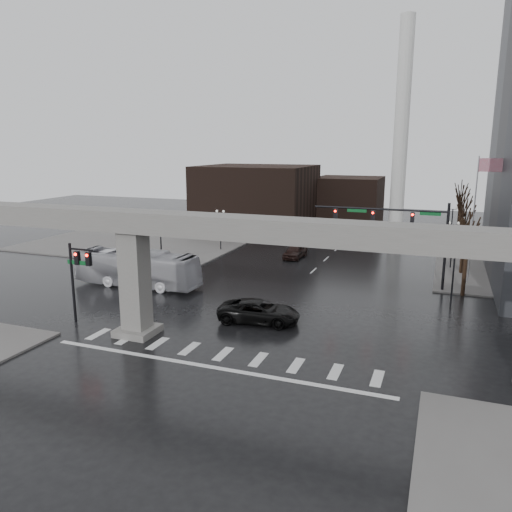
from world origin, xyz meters
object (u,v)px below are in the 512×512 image
(signal_mast_arm, at_px, (403,225))
(pickup_truck, at_px, (259,312))
(city_bus, at_px, (137,268))
(far_car, at_px, (295,251))

(signal_mast_arm, relative_size, pickup_truck, 2.00)
(signal_mast_arm, xyz_separation_m, city_bus, (-22.94, -8.41, -4.12))
(pickup_truck, xyz_separation_m, city_bus, (-14.06, 5.17, 0.86))
(city_bus, xyz_separation_m, far_car, (10.43, 16.71, -0.91))
(signal_mast_arm, relative_size, city_bus, 0.99)
(pickup_truck, relative_size, city_bus, 0.50)
(signal_mast_arm, distance_m, city_bus, 24.78)
(pickup_truck, height_order, city_bus, city_bus)
(far_car, bearing_deg, pickup_truck, -78.11)
(city_bus, bearing_deg, pickup_truck, -110.18)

